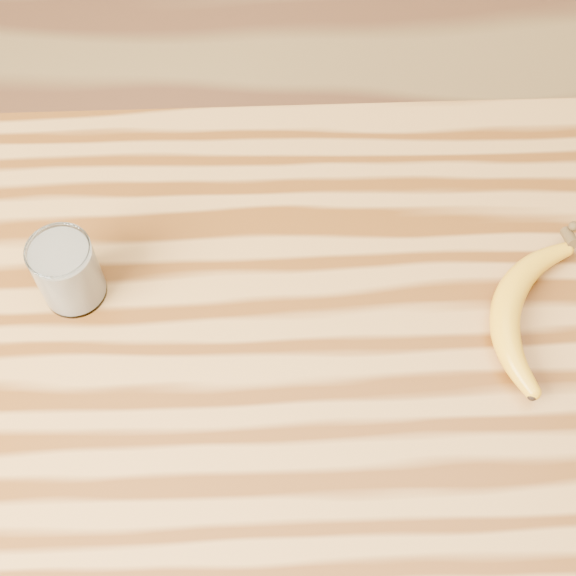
{
  "coord_description": "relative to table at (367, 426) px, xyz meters",
  "views": [
    {
      "loc": [
        -0.11,
        -0.34,
        1.69
      ],
      "look_at": [
        -0.09,
        0.1,
        0.93
      ],
      "focal_mm": 50.0,
      "sensor_mm": 36.0,
      "label": 1
    }
  ],
  "objects": [
    {
      "name": "smoothie_glass",
      "position": [
        -0.33,
        0.13,
        0.17
      ],
      "size": [
        0.07,
        0.07,
        0.09
      ],
      "color": "white",
      "rests_on": "table"
    },
    {
      "name": "table",
      "position": [
        0.0,
        0.0,
        0.0
      ],
      "size": [
        1.2,
        0.8,
        0.9
      ],
      "color": "#A77136",
      "rests_on": "ground"
    },
    {
      "name": "banana",
      "position": [
        0.15,
        0.08,
        0.15
      ],
      "size": [
        0.2,
        0.3,
        0.03
      ],
      "primitive_type": null,
      "rotation": [
        0.0,
        0.0,
        -0.39
      ],
      "color": "orange",
      "rests_on": "table"
    },
    {
      "name": "room",
      "position": [
        0.0,
        0.0,
        0.58
      ],
      "size": [
        4.04,
        4.04,
        2.7
      ],
      "color": "olive",
      "rests_on": "ground"
    }
  ]
}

